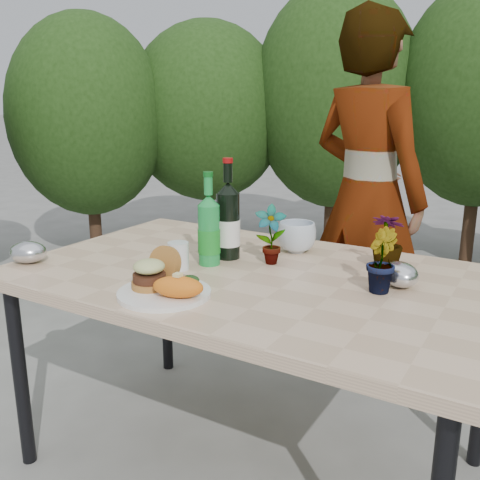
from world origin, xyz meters
The scene contains 18 objects.
ground centered at (0.00, 0.00, 0.00)m, with size 80.00×80.00×0.00m, color slate.
patio_table centered at (0.00, 0.00, 0.69)m, with size 1.60×1.00×0.75m.
shrub_hedge centered at (0.17, 1.60, 1.19)m, with size 6.89×5.14×2.24m.
dinner_plate centered at (-0.11, -0.33, 0.76)m, with size 0.28×0.28×0.01m, color white.
burger_stack centered at (-0.17, -0.31, 0.81)m, with size 0.11×0.16×0.11m.
sweet_potato centered at (-0.05, -0.35, 0.80)m, with size 0.15×0.08×0.06m, color orange.
grilled_veg centered at (-0.10, -0.24, 0.78)m, with size 0.08×0.05×0.03m.
wine_bottle centered at (-0.16, 0.10, 0.89)m, with size 0.09×0.09×0.37m.
sparkling_water centered at (-0.17, 0.00, 0.87)m, with size 0.08×0.08×0.33m.
plastic_cup centered at (-0.23, -0.10, 0.80)m, with size 0.07×0.07×0.10m, color white.
seedling_left centered at (0.01, 0.11, 0.86)m, with size 0.11×0.08×0.21m, color #20571D.
seedling_mid centered at (0.42, 0.04, 0.85)m, with size 0.11×0.09×0.20m, color #205B1F.
seedling_right centered at (0.38, 0.28, 0.85)m, with size 0.11×0.11×0.19m, color #275C1F.
blue_bowl centered at (0.02, 0.30, 0.81)m, with size 0.15×0.15×0.12m, color silver.
foil_packet_left centered at (-0.74, -0.32, 0.79)m, with size 0.13×0.11×0.08m, color silver.
foil_packet_right centered at (0.47, 0.11, 0.79)m, with size 0.13×0.11×0.08m, color silver.
person centered at (0.08, 0.99, 0.86)m, with size 0.63×0.41×1.72m, color #9F604F.
terracotta_pot centered at (-1.51, 2.00, 0.07)m, with size 0.17×0.17×0.14m.
Camera 1 is at (0.85, -1.50, 1.32)m, focal length 40.00 mm.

